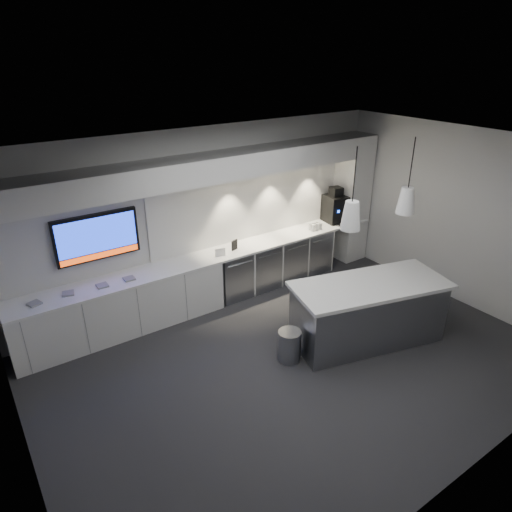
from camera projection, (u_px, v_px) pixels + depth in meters
floor at (296, 361)px, 6.60m from camera, size 7.00×7.00×0.00m
ceiling at (306, 154)px, 5.34m from camera, size 7.00×7.00×0.00m
wall_back at (207, 215)px, 7.84m from camera, size 7.00×0.00×7.00m
wall_front at (478, 369)px, 4.10m from camera, size 7.00×0.00×7.00m
wall_left at (5, 364)px, 4.16m from camera, size 0.00×7.00×7.00m
wall_right at (458, 217)px, 7.78m from camera, size 0.00×7.00×7.00m
back_counter at (218, 254)px, 7.86m from camera, size 6.80×0.65×0.04m
left_base_cabinets at (122, 307)px, 7.14m from camera, size 3.30×0.63×0.86m
fridge_unit_a at (231, 274)px, 8.18m from camera, size 0.60×0.61×0.85m
fridge_unit_b at (260, 265)px, 8.50m from camera, size 0.60×0.61×0.85m
fridge_unit_c at (286, 257)px, 8.83m from camera, size 0.60×0.61×0.85m
fridge_unit_d at (311, 250)px, 9.15m from camera, size 0.60×0.61×0.85m
backsplash at (265, 201)px, 8.42m from camera, size 4.60×0.03×1.30m
soffit at (214, 167)px, 7.24m from camera, size 6.90×0.60×0.40m
column at (352, 199)px, 9.35m from camera, size 0.55×0.55×2.60m
wall_tv at (97, 237)px, 6.79m from camera, size 1.25×0.07×0.72m
island at (368, 312)px, 6.88m from camera, size 2.49×1.55×0.98m
bin at (289, 346)px, 6.54m from camera, size 0.44×0.44×0.47m
coffee_machine at (335, 208)px, 9.16m from camera, size 0.46×0.61×0.72m
sign_black at (234, 245)px, 7.95m from camera, size 0.14×0.06×0.18m
sign_white at (220, 252)px, 7.73m from camera, size 0.18×0.06×0.14m
cup_cluster at (315, 226)px, 8.84m from camera, size 0.25×0.16×0.14m
tray_a at (34, 304)px, 6.29m from camera, size 0.20×0.20×0.02m
tray_b at (68, 293)px, 6.55m from camera, size 0.19×0.19×0.02m
tray_c at (102, 286)px, 6.77m from camera, size 0.16×0.16×0.02m
tray_d at (129, 279)px, 6.97m from camera, size 0.16×0.16×0.02m
pendant_left at (351, 215)px, 5.90m from camera, size 0.27×0.27×1.08m
pendant_right at (407, 200)px, 6.47m from camera, size 0.27×0.27×1.08m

